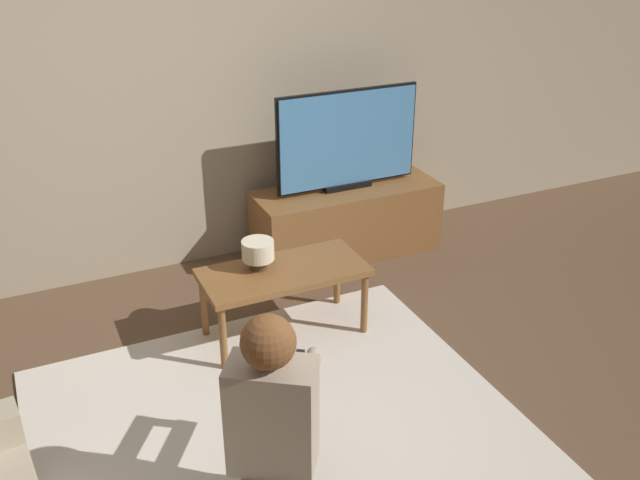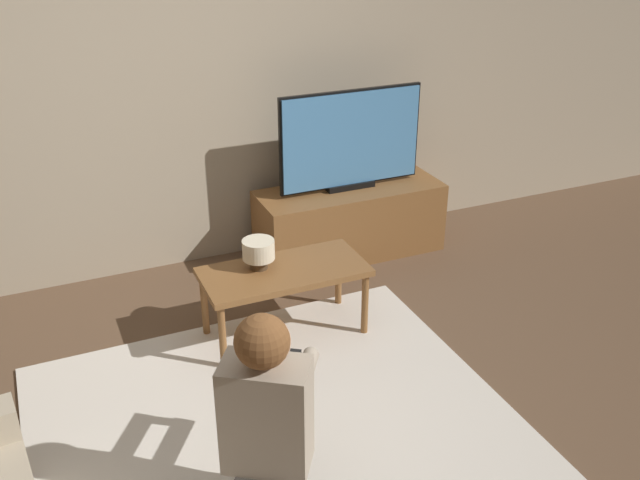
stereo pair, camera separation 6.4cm
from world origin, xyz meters
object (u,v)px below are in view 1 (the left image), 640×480
tv (348,140)px  person_kneeling (271,422)px  coffee_table (284,277)px  table_lamp (258,252)px

tv → person_kneeling: 2.45m
coffee_table → table_lamp: bearing=150.6°
coffee_table → table_lamp: (-0.12, 0.07, 0.15)m
tv → table_lamp: (-0.92, -0.73, -0.30)m
coffee_table → tv: bearing=45.3°
person_kneeling → table_lamp: bearing=-74.6°
coffee_table → person_kneeling: (-0.54, -1.22, 0.11)m
person_kneeling → table_lamp: (0.42, 1.29, 0.04)m
tv → table_lamp: size_ratio=5.63×
coffee_table → person_kneeling: size_ratio=0.97×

